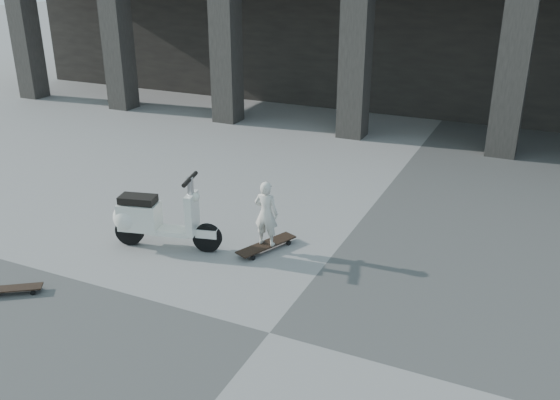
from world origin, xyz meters
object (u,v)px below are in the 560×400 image
at_px(child, 266,213).
at_px(scooter, 148,218).
at_px(skateboard_spare, 13,289).
at_px(longboard, 266,245).

height_order(child, scooter, scooter).
distance_m(skateboard_spare, scooter, 2.15).
bearing_deg(child, scooter, 17.29).
bearing_deg(longboard, child, 49.26).
relative_size(child, scooter, 0.61).
distance_m(longboard, skateboard_spare, 3.61).
bearing_deg(scooter, longboard, 6.31).
distance_m(skateboard_spare, child, 3.65).
bearing_deg(scooter, skateboard_spare, -126.94).
distance_m(longboard, scooter, 1.87).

